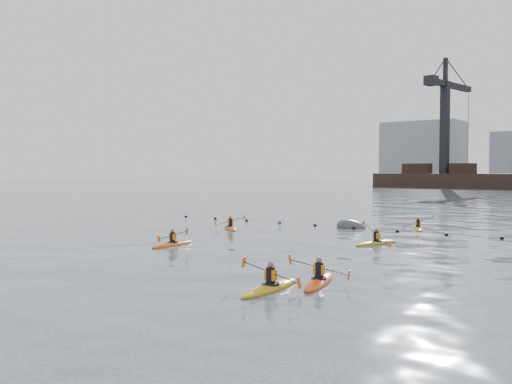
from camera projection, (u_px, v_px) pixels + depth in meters
ground at (88, 300)px, 16.03m from camera, size 400.00×400.00×0.00m
float_line at (376, 230)px, 34.64m from camera, size 33.24×0.73×0.24m
kayaker_0 at (173, 243)px, 27.73m from camera, size 2.05×3.03×1.05m
kayaker_1 at (271, 286)px, 17.46m from camera, size 2.21×3.29×1.10m
kayaker_2 at (230, 227)px, 35.41m from camera, size 2.67×2.49×1.04m
kayaker_3 at (376, 242)px, 28.17m from camera, size 2.02×3.00×1.26m
kayaker_4 at (319, 280)px, 18.42m from camera, size 2.12×3.27×1.04m
kayaker_5 at (418, 228)px, 35.24m from camera, size 1.85×2.84×1.08m
mooring_buoy at (352, 228)px, 36.09m from camera, size 2.50×1.79×1.45m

